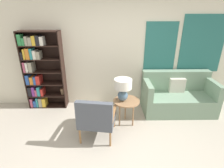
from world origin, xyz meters
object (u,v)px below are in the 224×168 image
object	(u,v)px
couch	(177,97)
table_lamp	(123,87)
bookshelf	(39,71)
armchair	(96,117)
side_table	(126,103)

from	to	relation	value
couch	table_lamp	size ratio (longest dim) A/B	3.49
bookshelf	table_lamp	bearing A→B (deg)	-22.23
armchair	bookshelf	bearing A→B (deg)	138.10
table_lamp	armchair	bearing A→B (deg)	-136.33
bookshelf	side_table	size ratio (longest dim) A/B	3.33
armchair	table_lamp	xyz separation A→B (m)	(0.51, 0.48, 0.37)
couch	table_lamp	world-z (taller)	table_lamp
bookshelf	table_lamp	world-z (taller)	bookshelf
bookshelf	side_table	bearing A→B (deg)	-21.53
bookshelf	armchair	world-z (taller)	bookshelf
couch	side_table	world-z (taller)	couch
side_table	table_lamp	world-z (taller)	table_lamp
couch	bookshelf	bearing A→B (deg)	175.87
bookshelf	table_lamp	xyz separation A→B (m)	(1.92, -0.78, -0.07)
bookshelf	armchair	bearing A→B (deg)	-41.90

